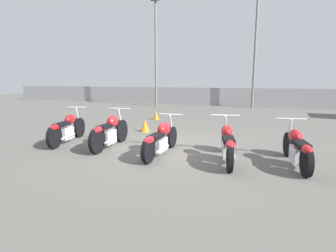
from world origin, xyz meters
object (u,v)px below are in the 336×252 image
(traffic_cone_near, at_px, (145,126))
(motorcycle_slot_0, at_px, (67,129))
(motorcycle_slot_4, at_px, (297,148))
(light_pole_left, at_px, (156,43))
(light_pole_right, at_px, (256,39))
(traffic_cone_far, at_px, (156,115))
(motorcycle_slot_1, at_px, (110,132))
(motorcycle_slot_2, at_px, (161,139))
(motorcycle_slot_3, at_px, (227,144))

(traffic_cone_near, bearing_deg, motorcycle_slot_0, -120.88)
(motorcycle_slot_4, relative_size, traffic_cone_near, 4.72)
(light_pole_left, xyz_separation_m, motorcycle_slot_4, (8.14, -11.18, -3.95))
(light_pole_right, xyz_separation_m, traffic_cone_near, (-3.14, -9.99, -4.25))
(motorcycle_slot_4, bearing_deg, traffic_cone_far, 127.36)
(motorcycle_slot_0, height_order, motorcycle_slot_1, motorcycle_slot_1)
(light_pole_right, height_order, motorcycle_slot_2, light_pole_right)
(motorcycle_slot_0, relative_size, motorcycle_slot_3, 0.96)
(motorcycle_slot_0, relative_size, motorcycle_slot_2, 0.99)
(motorcycle_slot_1, bearing_deg, light_pole_left, 102.81)
(light_pole_left, bearing_deg, traffic_cone_near, -69.11)
(light_pole_left, height_order, motorcycle_slot_3, light_pole_left)
(light_pole_left, xyz_separation_m, traffic_cone_near, (3.38, -8.86, -4.14))
(motorcycle_slot_2, xyz_separation_m, motorcycle_slot_4, (3.08, 0.25, -0.01))
(motorcycle_slot_2, relative_size, motorcycle_slot_4, 1.05)
(motorcycle_slot_0, bearing_deg, motorcycle_slot_4, -12.93)
(light_pole_right, relative_size, motorcycle_slot_4, 3.77)
(light_pole_left, height_order, motorcycle_slot_2, light_pole_left)
(motorcycle_slot_3, bearing_deg, light_pole_right, 77.86)
(traffic_cone_far, bearing_deg, motorcycle_slot_0, -96.80)
(traffic_cone_near, bearing_deg, motorcycle_slot_4, -26.00)
(traffic_cone_far, bearing_deg, light_pole_right, 61.14)
(motorcycle_slot_2, distance_m, motorcycle_slot_3, 1.62)
(traffic_cone_far, bearing_deg, light_pole_left, 113.28)
(motorcycle_slot_1, relative_size, traffic_cone_near, 4.78)
(traffic_cone_near, relative_size, traffic_cone_far, 1.03)
(light_pole_left, distance_m, motorcycle_slot_3, 13.75)
(traffic_cone_near, xyz_separation_m, traffic_cone_far, (-0.80, 2.85, -0.01))
(motorcycle_slot_2, relative_size, motorcycle_slot_3, 0.98)
(motorcycle_slot_1, xyz_separation_m, traffic_cone_far, (-0.88, 5.25, -0.24))
(traffic_cone_near, distance_m, traffic_cone_far, 2.96)
(light_pole_left, distance_m, motorcycle_slot_1, 12.41)
(light_pole_right, height_order, motorcycle_slot_1, light_pole_right)
(motorcycle_slot_1, distance_m, traffic_cone_near, 2.41)
(motorcycle_slot_1, bearing_deg, traffic_cone_far, 95.21)
(light_pole_right, bearing_deg, motorcycle_slot_0, -110.25)
(motorcycle_slot_1, bearing_deg, motorcycle_slot_0, 174.57)
(motorcycle_slot_0, relative_size, motorcycle_slot_1, 1.02)
(motorcycle_slot_2, bearing_deg, motorcycle_slot_3, 2.63)
(motorcycle_slot_0, height_order, traffic_cone_far, motorcycle_slot_0)
(motorcycle_slot_4, distance_m, traffic_cone_near, 5.29)
(light_pole_right, height_order, motorcycle_slot_4, light_pole_right)
(motorcycle_slot_4, xyz_separation_m, traffic_cone_far, (-5.55, 5.17, -0.20))
(motorcycle_slot_4, bearing_deg, motorcycle_slot_2, 174.97)
(light_pole_left, bearing_deg, motorcycle_slot_1, -72.90)
(light_pole_right, relative_size, motorcycle_slot_2, 3.59)
(motorcycle_slot_0, relative_size, traffic_cone_far, 5.06)
(light_pole_left, relative_size, motorcycle_slot_1, 3.62)
(light_pole_left, bearing_deg, motorcycle_slot_2, -66.13)
(motorcycle_slot_3, bearing_deg, traffic_cone_far, 114.57)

